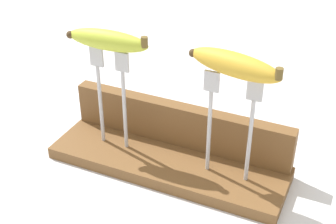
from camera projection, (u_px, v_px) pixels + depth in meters
The scene contains 7 objects.
ground_plane at pixel (168, 167), 0.91m from camera, with size 3.00×3.00×0.00m, color silver.
wooden_board at pixel (168, 163), 0.91m from camera, with size 0.45×0.14×0.02m, color brown.
board_backstop at pixel (180, 124), 0.92m from camera, with size 0.44×0.03×0.08m, color brown.
fork_stand_left at pixel (110, 91), 0.88m from camera, with size 0.08×0.01×0.20m.
fork_stand_right at pixel (230, 120), 0.80m from camera, with size 0.10×0.01×0.20m.
banana_raised_left at pixel (107, 41), 0.83m from camera, with size 0.16×0.04×0.04m.
banana_raised_right at pixel (234, 66), 0.75m from camera, with size 0.17×0.08×0.04m.
Camera 1 is at (0.30, -0.66, 0.56)m, focal length 51.60 mm.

